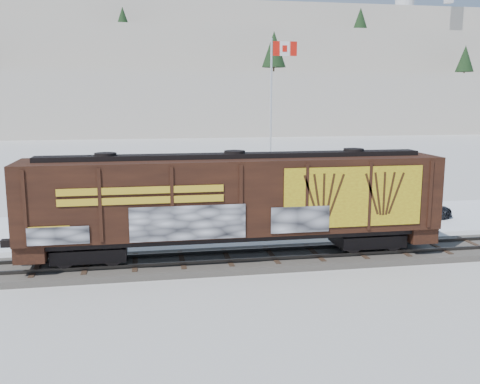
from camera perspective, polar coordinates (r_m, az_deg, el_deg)
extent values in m
plane|color=white|center=(24.14, 3.39, -7.38)|extent=(500.00, 500.00, 0.00)
cube|color=#59544C|center=(24.10, 3.40, -7.07)|extent=(50.00, 3.40, 0.28)
cube|color=#33302D|center=(23.37, 3.82, -7.07)|extent=(50.00, 0.10, 0.15)
cube|color=#33302D|center=(24.71, 3.01, -6.11)|extent=(50.00, 0.10, 0.15)
cube|color=white|center=(31.22, 0.16, -3.32)|extent=(40.00, 8.00, 0.03)
cube|color=white|center=(117.52, -7.64, 9.32)|extent=(360.00, 40.00, 12.00)
cube|color=white|center=(147.56, -8.25, 11.75)|extent=(360.00, 40.00, 24.00)
cube|color=white|center=(182.76, -8.70, 13.11)|extent=(360.00, 50.00, 35.00)
cone|color=black|center=(116.13, 3.64, 14.96)|extent=(5.04, 5.04, 7.38)
cone|color=black|center=(140.70, 22.88, 12.98)|extent=(4.20, 4.20, 6.15)
cone|color=black|center=(151.90, -12.41, 17.68)|extent=(3.92, 3.92, 5.74)
cone|color=black|center=(159.84, 12.72, 17.49)|extent=(4.48, 4.48, 6.56)
cube|color=black|center=(23.38, -15.68, -6.08)|extent=(3.00, 2.00, 0.90)
cube|color=black|center=(25.30, 13.35, -4.76)|extent=(3.00, 2.00, 0.90)
cylinder|color=black|center=(22.75, -18.25, -6.66)|extent=(0.90, 0.12, 0.90)
cube|color=black|center=(23.43, -0.56, -4.33)|extent=(17.88, 2.40, 0.25)
cube|color=black|center=(23.07, -0.57, -0.23)|extent=(17.88, 3.00, 3.15)
cube|color=black|center=(22.83, -0.58, 3.91)|extent=(16.45, 0.90, 0.20)
cube|color=gold|center=(22.93, 12.07, -0.52)|extent=(6.08, 0.03, 2.56)
cube|color=gold|center=(21.18, -10.41, -0.36)|extent=(6.44, 0.02, 0.70)
cube|color=silver|center=(21.47, -5.53, -3.31)|extent=(4.65, 0.03, 1.40)
cylinder|color=silver|center=(39.30, 3.23, -0.44)|extent=(0.90, 0.90, 0.20)
cylinder|color=silver|center=(38.68, 3.31, 7.70)|extent=(0.14, 0.14, 11.34)
cube|color=red|center=(38.89, 3.90, 15.03)|extent=(0.50, 0.07, 1.00)
cube|color=white|center=(39.03, 4.79, 15.00)|extent=(0.70, 0.09, 1.00)
cube|color=red|center=(39.21, 5.74, 14.96)|extent=(0.50, 0.07, 1.00)
imported|color=#9D9FA4|center=(28.78, -10.88, -3.14)|extent=(4.58, 3.35, 1.45)
imported|color=silver|center=(31.32, 4.45, -1.78)|extent=(5.05, 2.34, 1.60)
imported|color=black|center=(33.56, 18.88, -1.82)|extent=(4.58, 3.30, 1.23)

